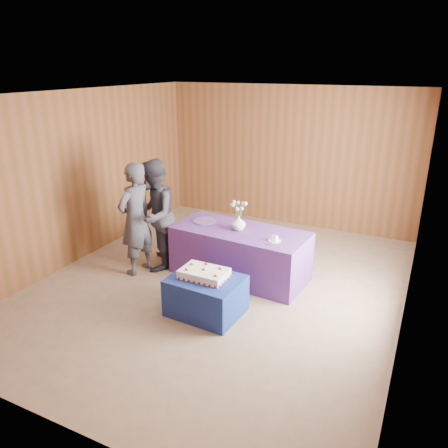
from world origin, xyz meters
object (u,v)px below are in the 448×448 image
Objects in this scene: serving_table at (240,253)px; guest_right at (154,215)px; sheet_cake at (204,273)px; cake_table at (206,296)px; guest_left at (136,219)px; vase at (239,223)px.

guest_right reaches higher than serving_table.
serving_table is at bearing 90.55° from sheet_cake.
cake_table is at bearing -33.62° from sheet_cake.
cake_table is 1.46× the size of sheet_cake.
guest_left is at bearing -154.76° from serving_table.
serving_table is at bearing 80.25° from guest_right.
guest_left reaches higher than sheet_cake.
sheet_cake reaches higher than cake_table.
serving_table is at bearing 119.06° from guest_left.
serving_table reaches higher than sheet_cake.
guest_left is (-1.48, 0.59, 0.31)m from sheet_cake.
guest_left is (-1.51, 0.61, 0.62)m from cake_table.
sheet_cake is 1.62m from guest_left.
sheet_cake is 0.36× the size of guest_left.
vase is at bearing 96.81° from cake_table.
serving_table is 1.15× the size of guest_right.
vase reaches higher than sheet_cake.
cake_table is 0.45× the size of serving_table.
serving_table is 0.48m from vase.
cake_table is at bearing 76.47° from guest_left.
guest_left is (-1.47, -0.56, 0.49)m from serving_table.
guest_left is at bearing 158.58° from sheet_cake.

